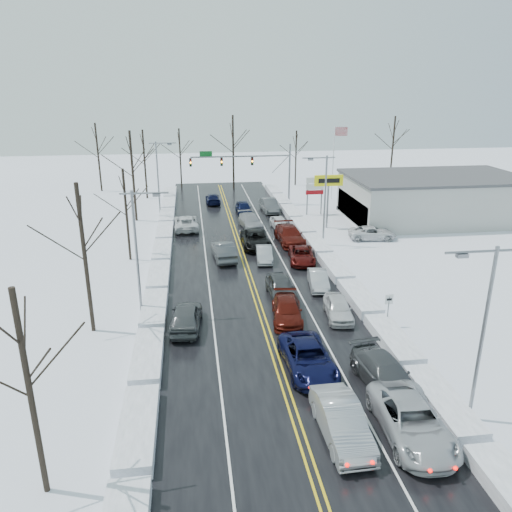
{
  "coord_description": "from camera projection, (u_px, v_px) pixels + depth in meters",
  "views": [
    {
      "loc": [
        -4.65,
        -37.01,
        15.82
      ],
      "look_at": [
        0.33,
        0.4,
        2.5
      ],
      "focal_mm": 35.0,
      "sensor_mm": 36.0,
      "label": 1
    }
  ],
  "objects": [
    {
      "name": "tree_far_c",
      "position": [
        233.0,
        138.0,
        74.58
      ],
      "size": [
        4.4,
        4.4,
        11.0
      ],
      "color": "#2D231C",
      "rests_on": "ground"
    },
    {
      "name": "road_surface",
      "position": [
        250.0,
        278.0,
        42.3
      ],
      "size": [
        14.0,
        84.0,
        0.01
      ],
      "primitive_type": "cube",
      "color": "black",
      "rests_on": "ground"
    },
    {
      "name": "queued_car_13",
      "position": [
        318.0,
        287.0,
        40.32
      ],
      "size": [
        1.91,
        4.21,
        1.34
      ],
      "primitive_type": "imported",
      "rotation": [
        0.0,
        0.0,
        -0.12
      ],
      "color": "#A5A8AD",
      "rests_on": "ground"
    },
    {
      "name": "queued_car_12",
      "position": [
        338.0,
        317.0,
        35.24
      ],
      "size": [
        2.17,
        4.45,
        1.46
      ],
      "primitive_type": "imported",
      "rotation": [
        0.0,
        0.0,
        -0.11
      ],
      "color": "silver",
      "rests_on": "ground"
    },
    {
      "name": "queued_car_14",
      "position": [
        302.0,
        262.0,
        45.97
      ],
      "size": [
        2.85,
        5.11,
        1.35
      ],
      "primitive_type": "imported",
      "rotation": [
        0.0,
        0.0,
        -0.13
      ],
      "color": "#440A09",
      "rests_on": "ground"
    },
    {
      "name": "streetlight_ne",
      "position": [
        323.0,
        193.0,
        49.05
      ],
      "size": [
        3.2,
        0.25,
        9.0
      ],
      "color": "slate",
      "rests_on": "ground"
    },
    {
      "name": "tree_left_e",
      "position": [
        144.0,
        151.0,
        68.66
      ],
      "size": [
        3.8,
        3.8,
        9.5
      ],
      "color": "#2D231C",
      "rests_on": "ground"
    },
    {
      "name": "tree_left_d",
      "position": [
        132.0,
        159.0,
        57.16
      ],
      "size": [
        4.2,
        4.2,
        10.5
      ],
      "color": "#2D231C",
      "rests_on": "ground"
    },
    {
      "name": "parked_car_0",
      "position": [
        372.0,
        239.0,
        52.56
      ],
      "size": [
        5.15,
        2.76,
        1.37
      ],
      "primitive_type": "imported",
      "rotation": [
        0.0,
        0.0,
        1.47
      ],
      "color": "white",
      "rests_on": "ground"
    },
    {
      "name": "queued_car_7",
      "position": [
        250.0,
        228.0,
        56.69
      ],
      "size": [
        2.72,
        5.44,
        1.52
      ],
      "primitive_type": "imported",
      "rotation": [
        0.0,
        0.0,
        0.12
      ],
      "color": "gray",
      "rests_on": "ground"
    },
    {
      "name": "queued_car_17",
      "position": [
        269.0,
        212.0,
        63.54
      ],
      "size": [
        2.13,
        5.18,
        1.67
      ],
      "primitive_type": "imported",
      "rotation": [
        0.0,
        0.0,
        0.07
      ],
      "color": "#474A4D",
      "rests_on": "ground"
    },
    {
      "name": "tree_left_c",
      "position": [
        125.0,
        197.0,
        44.63
      ],
      "size": [
        3.4,
        3.4,
        8.5
      ],
      "color": "#2D231C",
      "rests_on": "ground"
    },
    {
      "name": "tree_left_a",
      "position": [
        23.0,
        356.0,
        18.28
      ],
      "size": [
        3.6,
        3.6,
        9.0
      ],
      "color": "#2D231C",
      "rests_on": "ground"
    },
    {
      "name": "snow_bank_left",
      "position": [
        159.0,
        282.0,
        41.36
      ],
      "size": [
        1.71,
        72.0,
        0.72
      ],
      "primitive_type": "cube",
      "color": "white",
      "rests_on": "ground"
    },
    {
      "name": "ground",
      "position": [
        253.0,
        287.0,
        40.43
      ],
      "size": [
        160.0,
        160.0,
        0.0
      ],
      "primitive_type": "plane",
      "color": "white",
      "rests_on": "ground"
    },
    {
      "name": "queued_car_3",
      "position": [
        287.0,
        320.0,
        34.88
      ],
      "size": [
        2.62,
        5.16,
        1.43
      ],
      "primitive_type": "imported",
      "rotation": [
        0.0,
        0.0,
        -0.13
      ],
      "color": "#470F09",
      "rests_on": "ground"
    },
    {
      "name": "queued_car_5",
      "position": [
        264.0,
        261.0,
        46.27
      ],
      "size": [
        1.73,
        4.14,
        1.33
      ],
      "primitive_type": "imported",
      "rotation": [
        0.0,
        0.0,
        -0.08
      ],
      "color": "#94989C",
      "rests_on": "ground"
    },
    {
      "name": "queued_car_15",
      "position": [
        289.0,
        243.0,
        51.35
      ],
      "size": [
        2.62,
        6.01,
        1.72
      ],
      "primitive_type": "imported",
      "rotation": [
        0.0,
        0.0,
        0.04
      ],
      "color": "#470E09",
      "rests_on": "ground"
    },
    {
      "name": "flagpole",
      "position": [
        335.0,
        157.0,
        68.39
      ],
      "size": [
        1.87,
        1.2,
        10.0
      ],
      "color": "silver",
      "rests_on": "ground"
    },
    {
      "name": "tree_far_e",
      "position": [
        394.0,
        136.0,
        79.8
      ],
      "size": [
        4.2,
        4.2,
        10.5
      ],
      "color": "#2D231C",
      "rests_on": "ground"
    },
    {
      "name": "queued_car_11",
      "position": [
        384.0,
        387.0,
        27.24
      ],
      "size": [
        2.94,
        5.75,
        1.6
      ],
      "primitive_type": "imported",
      "rotation": [
        0.0,
        0.0,
        0.13
      ],
      "color": "#404245",
      "rests_on": "ground"
    },
    {
      "name": "tree_far_b",
      "position": [
        180.0,
        147.0,
        75.92
      ],
      "size": [
        3.6,
        3.6,
        9.0
      ],
      "color": "#2D231C",
      "rests_on": "ground"
    },
    {
      "name": "tree_far_a",
      "position": [
        97.0,
        144.0,
        73.26
      ],
      "size": [
        4.0,
        4.0,
        10.0
      ],
      "color": "#2D231C",
      "rests_on": "ground"
    },
    {
      "name": "queued_car_10",
      "position": [
        410.0,
        436.0,
        23.5
      ],
      "size": [
        2.96,
        6.11,
        1.68
      ],
      "primitive_type": "imported",
      "rotation": [
        0.0,
        0.0,
        -0.03
      ],
      "color": "#B0B3B9",
      "rests_on": "ground"
    },
    {
      "name": "oncoming_car_0",
      "position": [
        224.0,
        259.0,
        46.67
      ],
      "size": [
        2.24,
        5.27,
        1.69
      ],
      "primitive_type": "imported",
      "rotation": [
        0.0,
        0.0,
        3.23
      ],
      "color": "#414446",
      "rests_on": "ground"
    },
    {
      "name": "queued_car_4",
      "position": [
        281.0,
        297.0,
        38.57
      ],
      "size": [
        2.01,
        4.84,
        1.64
      ],
      "primitive_type": "imported",
      "rotation": [
        0.0,
        0.0,
        0.02
      ],
      "color": "#393B3E",
      "rests_on": "ground"
    },
    {
      "name": "streetlight_sw",
      "position": [
        139.0,
        244.0,
        33.89
      ],
      "size": [
        3.2,
        0.25,
        9.0
      ],
      "color": "slate",
      "rests_on": "ground"
    },
    {
      "name": "queued_car_16",
      "position": [
        279.0,
        229.0,
        56.26
      ],
      "size": [
        1.94,
        4.08,
        1.35
      ],
      "primitive_type": "imported",
      "rotation": [
        0.0,
        0.0,
        0.09
      ],
      "color": "white",
      "rests_on": "ground"
    },
    {
      "name": "queued_car_8",
      "position": [
        244.0,
        214.0,
        62.51
      ],
      "size": [
        1.84,
        4.54,
        1.54
      ],
      "primitive_type": "imported",
      "rotation": [
        0.0,
        0.0,
        0.0
      ],
      "color": "black",
      "rests_on": "ground"
    },
    {
      "name": "queued_car_2",
      "position": [
        308.0,
        370.0,
        28.85
      ],
      "size": [
        2.81,
        5.76,
        1.57
      ],
      "primitive_type": "imported",
      "rotation": [
        0.0,
        0.0,
        0.04
      ],
      "color": "black",
      "rests_on": "ground"
    },
    {
      "name": "parked_car_2",
      "position": [
        346.0,
        212.0,
        63.21
      ],
      "size": [
        1.81,
        4.11,
        1.38
      ],
      "primitive_type": "imported",
      "rotation": [
        0.0,
        0.0,
        3.19
      ],
      "color": "#3E4143",
      "rests_on": "ground"
    },
    {
      "name": "streetlight_nw",
      "position": [
        159.0,
        173.0,
        60.07
      ],
      "size": [
        3.2,
        0.25,
        9.0
      ],
      "color": "slate",
      "rests_on": "ground"
    },
    {
      "name": "traffic_signal_mast",
      "position": [
        252.0,
        164.0,
        65.2
      ],
      "size": [
        13.28,
        0.39,
        8.0
      ],
      "color": "slate",
      "rests_on": "ground"
    },
    {
      "name": "tree_far_d",
      "position": [
        296.0,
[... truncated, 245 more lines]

